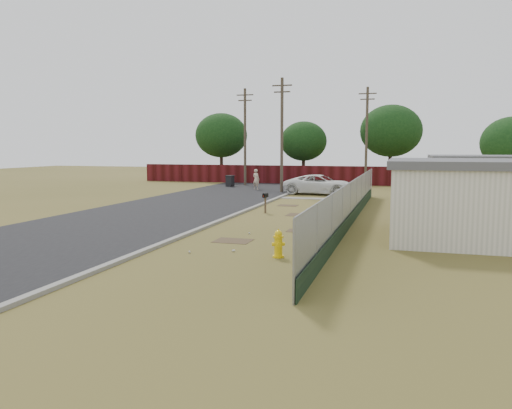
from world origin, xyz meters
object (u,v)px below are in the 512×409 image
(fire_hydrant, at_px, (278,244))
(mailbox, at_px, (265,197))
(trash_bin, at_px, (230,181))
(pickup_truck, at_px, (320,185))
(pedestrian, at_px, (256,179))

(fire_hydrant, relative_size, mailbox, 0.85)
(mailbox, distance_m, trash_bin, 18.65)
(pickup_truck, relative_size, trash_bin, 5.27)
(mailbox, relative_size, trash_bin, 1.08)
(pickup_truck, bearing_deg, trash_bin, 64.82)
(pedestrian, distance_m, trash_bin, 4.15)
(pickup_truck, height_order, trash_bin, pickup_truck)
(mailbox, xyz_separation_m, pickup_truck, (1.10, 11.65, -0.12))
(mailbox, xyz_separation_m, trash_bin, (-8.03, 16.83, -0.35))
(pedestrian, height_order, trash_bin, pedestrian)
(fire_hydrant, bearing_deg, trash_bin, 112.62)
(mailbox, distance_m, pedestrian, 15.05)
(fire_hydrant, xyz_separation_m, mailbox, (-3.36, 10.51, 0.44))
(fire_hydrant, distance_m, pickup_truck, 22.28)
(mailbox, height_order, trash_bin, mailbox)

